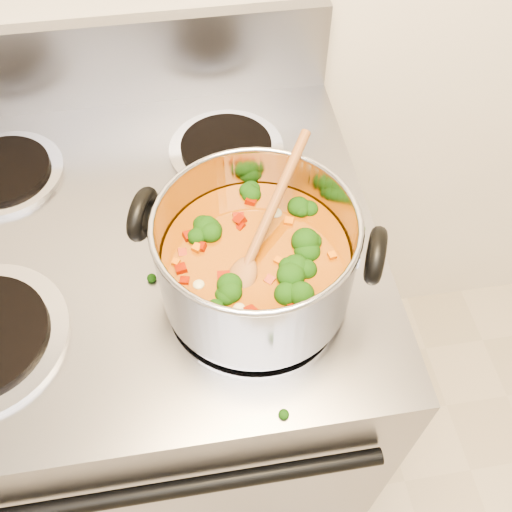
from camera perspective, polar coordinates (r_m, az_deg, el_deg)
The scene contains 4 objects.
electric_range at distance 1.29m, azimuth -9.68°, elevation -10.36°, with size 0.79×0.72×1.08m.
stockpot at distance 0.75m, azimuth 0.01°, elevation -0.34°, with size 0.32×0.26×0.16m.
wooden_spoon at distance 0.73m, azimuth 0.24°, elevation 1.68°, with size 0.15×0.21×0.10m.
cooktop_crumbs at distance 0.88m, azimuth 7.59°, elevation 1.65°, with size 0.38×0.23×0.01m.
Camera 1 is at (0.10, 0.59, 1.61)m, focal length 40.00 mm.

